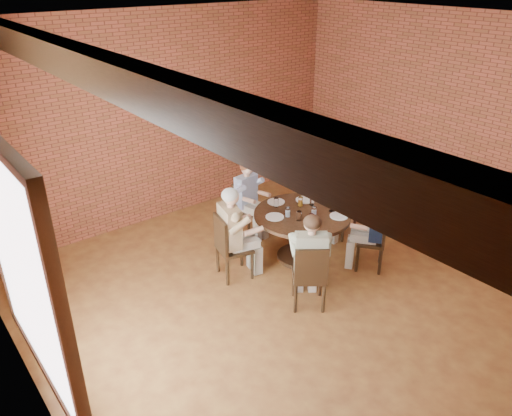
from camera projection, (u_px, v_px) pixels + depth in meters
floor at (315, 305)px, 6.44m from camera, size 7.00×7.00×0.00m
ceiling at (332, 27)px, 4.93m from camera, size 7.00×7.00×0.00m
wall_back at (170, 117)px, 8.15m from camera, size 7.00×0.00×7.00m
wall_left at (26, 287)px, 3.89m from camera, size 0.00×7.00×7.00m
wall_right at (476, 131)px, 7.49m from camera, size 0.00×7.00×7.00m
ceiling_beam at (96, 70)px, 3.63m from camera, size 0.22×6.90×0.26m
window at (22, 268)px, 4.23m from camera, size 0.10×2.16×2.36m
dining_table at (302, 227)px, 7.24m from camera, size 1.39×1.39×0.75m
chair_a at (344, 206)px, 7.95m from camera, size 0.43×0.43×0.89m
diner_a at (342, 200)px, 7.84m from camera, size 0.64×0.55×1.25m
chair_b at (245, 206)px, 7.96m from camera, size 0.43×0.43×0.88m
diner_b at (249, 200)px, 7.86m from camera, size 0.55×0.64×1.23m
chair_c at (228, 245)px, 6.81m from camera, size 0.52×0.52×0.94m
diner_c at (234, 233)px, 6.77m from camera, size 0.76×0.67×1.34m
chair_d at (310, 275)px, 6.18m from camera, size 0.58×0.58×0.92m
diner_d at (310, 261)px, 6.18m from camera, size 0.79×0.81×1.30m
chair_e at (376, 238)px, 7.02m from camera, size 0.53×0.53×0.88m
diner_e at (372, 229)px, 6.98m from camera, size 0.73×0.75×1.24m
plate_a at (304, 200)px, 7.52m from camera, size 0.26×0.26×0.01m
plate_b at (276, 202)px, 7.46m from camera, size 0.26×0.26×0.01m
plate_c at (275, 217)px, 7.02m from camera, size 0.26×0.26×0.01m
plate_d at (339, 216)px, 7.04m from camera, size 0.26×0.26×0.01m
glass_a at (312, 201)px, 7.35m from camera, size 0.07×0.07×0.14m
glass_b at (300, 202)px, 7.32m from camera, size 0.07×0.07×0.14m
glass_c at (276, 202)px, 7.30m from camera, size 0.07×0.07×0.14m
glass_d at (288, 212)px, 7.02m from camera, size 0.07×0.07×0.14m
glass_e at (299, 216)px, 6.91m from camera, size 0.07×0.07×0.14m
glass_f at (311, 219)px, 6.83m from camera, size 0.07×0.07×0.14m
glass_g at (314, 211)px, 7.04m from camera, size 0.07×0.07×0.14m
smartphone at (334, 212)px, 7.17m from camera, size 0.08×0.15×0.01m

